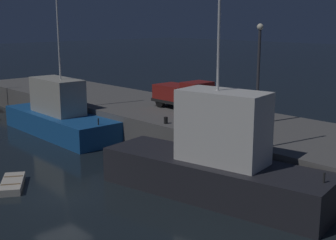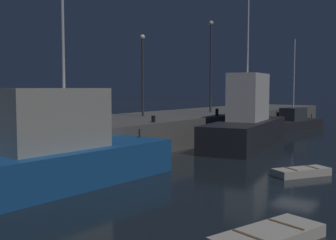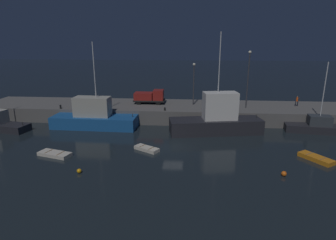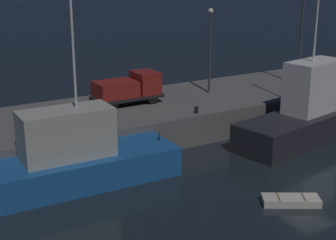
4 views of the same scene
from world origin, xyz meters
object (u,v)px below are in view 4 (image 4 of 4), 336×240
(fishing_trawler_red, at_px, (309,114))
(dinghy_orange_near, at_px, (291,201))
(fishing_boat_blue, at_px, (71,160))
(lamp_post_east, at_px, (302,26))
(utility_truck, at_px, (128,88))
(bollard_east, at_px, (196,110))
(bollard_central, at_px, (287,95))
(lamp_post_west, at_px, (210,43))

(fishing_trawler_red, relative_size, dinghy_orange_near, 4.25)
(fishing_boat_blue, bearing_deg, lamp_post_east, 12.83)
(dinghy_orange_near, relative_size, lamp_post_east, 0.36)
(lamp_post_east, height_order, utility_truck, lamp_post_east)
(lamp_post_east, bearing_deg, utility_truck, 173.16)
(fishing_boat_blue, distance_m, bollard_east, 10.79)
(bollard_central, distance_m, bollard_east, 8.56)
(fishing_trawler_red, relative_size, utility_truck, 2.60)
(lamp_post_west, bearing_deg, bollard_central, -49.53)
(fishing_trawler_red, xyz_separation_m, utility_truck, (-10.73, 8.32, 1.56))
(fishing_boat_blue, bearing_deg, bollard_central, 6.41)
(fishing_boat_blue, xyz_separation_m, dinghy_orange_near, (9.31, -8.55, -1.38))
(dinghy_orange_near, bearing_deg, bollard_east, 83.89)
(fishing_boat_blue, bearing_deg, fishing_trawler_red, -3.45)
(dinghy_orange_near, bearing_deg, utility_truck, 96.65)
(fishing_boat_blue, height_order, lamp_post_east, fishing_boat_blue)
(lamp_post_west, xyz_separation_m, bollard_central, (4.16, -4.88, -3.79))
(fishing_boat_blue, relative_size, utility_truck, 2.40)
(fishing_trawler_red, distance_m, lamp_post_west, 9.83)
(lamp_post_west, height_order, bollard_central, lamp_post_west)
(lamp_post_east, relative_size, bollard_central, 14.33)
(lamp_post_west, bearing_deg, lamp_post_east, -11.34)
(lamp_post_west, relative_size, bollard_east, 14.53)
(fishing_boat_blue, relative_size, bollard_central, 20.42)
(fishing_trawler_red, relative_size, bollard_east, 29.08)
(fishing_trawler_red, xyz_separation_m, lamp_post_east, (5.16, 6.41, 5.52))
(utility_truck, distance_m, bollard_east, 5.77)
(dinghy_orange_near, relative_size, utility_truck, 0.61)
(dinghy_orange_near, bearing_deg, bollard_central, 47.70)
(lamp_post_east, xyz_separation_m, utility_truck, (-15.88, 1.91, -3.96))
(dinghy_orange_near, relative_size, bollard_central, 5.19)
(fishing_boat_blue, bearing_deg, dinghy_orange_near, -42.58)
(lamp_post_east, relative_size, utility_truck, 1.69)
(bollard_central, bearing_deg, bollard_east, 178.20)
(dinghy_orange_near, height_order, lamp_post_west, lamp_post_west)
(fishing_boat_blue, height_order, utility_truck, fishing_boat_blue)
(lamp_post_east, height_order, bollard_central, lamp_post_east)
(lamp_post_east, bearing_deg, dinghy_orange_near, -135.35)
(fishing_trawler_red, bearing_deg, dinghy_orange_near, -139.99)
(fishing_trawler_red, relative_size, fishing_boat_blue, 1.08)
(fishing_trawler_red, bearing_deg, fishing_boat_blue, 176.55)
(utility_truck, bearing_deg, bollard_central, -23.72)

